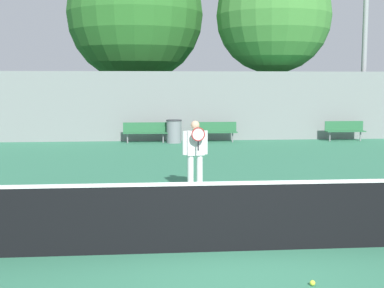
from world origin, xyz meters
name	(u,v)px	position (x,y,z in m)	size (l,w,h in m)	color
ground_plane	(229,251)	(0.00, 0.00, 0.00)	(100.00, 100.00, 0.00)	#337556
tennis_net	(229,216)	(0.00, 0.00, 0.53)	(10.59, 0.09, 1.04)	#99999E
tennis_player	(195,151)	(-0.07, 4.52, 0.91)	(0.59, 0.44, 1.61)	silver
bench_courtside_near	(215,130)	(1.69, 14.41, 0.51)	(1.84, 0.40, 0.83)	#28663D
bench_courtside_far	(145,130)	(-1.19, 14.41, 0.51)	(1.82, 0.40, 0.83)	#28663D
bench_adjacent_court	(345,129)	(7.27, 14.41, 0.51)	(1.67, 0.40, 0.83)	#28663D
trash_bin	(174,131)	(-0.01, 14.29, 0.48)	(0.64, 0.64, 0.95)	gray
tennis_ball	(313,283)	(0.81, -1.42, 0.03)	(0.07, 0.07, 0.07)	#D1E038
back_fence	(173,106)	(0.00, 15.13, 1.47)	(24.65, 0.06, 2.94)	gray
tree_green_tall	(273,16)	(4.66, 16.73, 5.47)	(5.21, 5.21, 8.08)	brown
tree_green_broad	(135,14)	(-1.61, 18.74, 5.72)	(6.52, 6.52, 9.00)	brown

